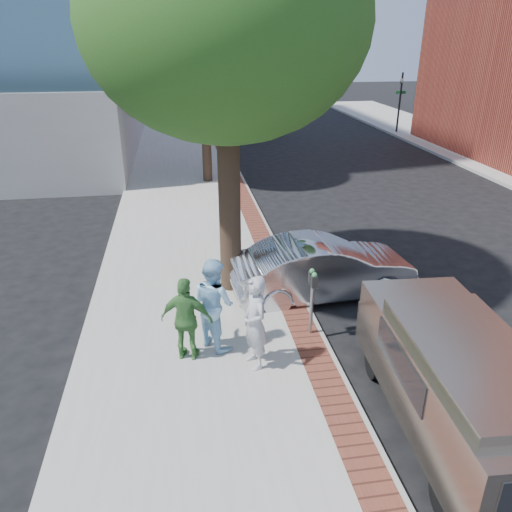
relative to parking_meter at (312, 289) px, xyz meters
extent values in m
plane|color=black|center=(-0.81, 0.52, -1.21)|extent=(120.00, 120.00, 0.00)
cube|color=#9E9991|center=(-2.31, 8.52, -1.13)|extent=(5.00, 60.00, 0.15)
cube|color=brown|center=(-0.11, 8.52, -1.05)|extent=(0.60, 60.00, 0.01)
cube|color=gray|center=(0.24, 8.52, -1.13)|extent=(0.10, 60.00, 0.15)
cylinder|color=black|center=(0.09, 22.52, 0.69)|extent=(0.12, 0.12, 3.80)
imported|color=black|center=(0.09, 22.52, 1.79)|extent=(0.18, 0.15, 0.90)
cube|color=#1E7238|center=(0.09, 22.52, 1.39)|extent=(0.70, 0.03, 0.18)
cylinder|color=black|center=(11.69, 22.52, 0.69)|extent=(0.12, 0.12, 3.80)
imported|color=black|center=(11.69, 22.52, 1.79)|extent=(0.18, 0.15, 0.90)
cube|color=#1E7238|center=(11.69, 22.52, 1.39)|extent=(0.70, 0.03, 0.18)
cylinder|color=black|center=(-1.41, 2.42, 1.14)|extent=(0.52, 0.52, 4.40)
ellipsoid|color=#214F16|center=(-1.41, 2.42, 4.99)|extent=(6.00, 6.00, 4.92)
cylinder|color=black|center=(-1.31, 12.52, 0.87)|extent=(0.40, 0.40, 3.85)
ellipsoid|color=#214F16|center=(-1.31, 12.52, 4.11)|extent=(4.80, 4.80, 3.94)
cylinder|color=gray|center=(0.00, 0.00, -0.48)|extent=(0.07, 0.07, 1.15)
cube|color=#2D3030|center=(0.00, -0.09, 0.21)|extent=(0.12, 0.14, 0.24)
cube|color=#2D3030|center=(0.00, 0.09, 0.21)|extent=(0.12, 0.14, 0.24)
sphere|color=#3F8C4C|center=(0.00, -0.09, 0.36)|extent=(0.11, 0.11, 0.11)
sphere|color=#3F8C4C|center=(0.00, 0.09, 0.36)|extent=(0.11, 0.11, 0.11)
imported|color=#AEAFB3|center=(-1.33, -0.91, -0.13)|extent=(0.60, 0.76, 1.86)
imported|color=#9DD2F2|center=(-2.03, -0.08, -0.11)|extent=(1.12, 1.17, 1.90)
imported|color=#427F3A|center=(-2.57, -0.46, -0.20)|extent=(1.08, 0.69, 1.71)
imported|color=silver|center=(0.79, 1.87, -0.47)|extent=(4.60, 1.93, 1.48)
imported|color=black|center=(1.96, 23.41, -0.50)|extent=(4.31, 2.08, 1.42)
cube|color=gray|center=(1.59, -2.96, -0.24)|extent=(2.11, 4.76, 1.31)
cube|color=gray|center=(1.71, -0.93, -0.51)|extent=(1.84, 0.98, 0.78)
cube|color=gray|center=(1.57, -3.26, 0.49)|extent=(1.84, 3.39, 0.16)
cylinder|color=black|center=(0.88, -1.42, -0.89)|extent=(0.25, 0.63, 0.62)
cylinder|color=black|center=(2.47, -1.51, -0.89)|extent=(0.25, 0.63, 0.62)
cylinder|color=black|center=(0.70, -4.42, -0.89)|extent=(0.25, 0.63, 0.62)
cube|color=black|center=(2.53, -2.83, 0.06)|extent=(0.13, 1.94, 0.53)
cube|color=black|center=(0.67, -2.72, 0.06)|extent=(0.13, 1.94, 0.53)
cube|color=black|center=(1.73, -0.49, -0.19)|extent=(1.55, 0.11, 0.39)
camera|label=1|loc=(-2.55, -8.73, 4.75)|focal=35.00mm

